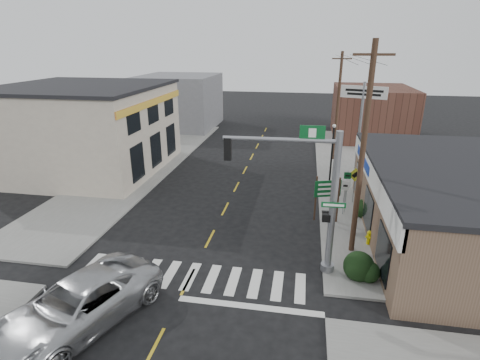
% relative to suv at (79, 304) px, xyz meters
% --- Properties ---
extents(ground, '(140.00, 140.00, 0.00)m').
position_rel_suv_xyz_m(ground, '(3.18, 3.31, -0.91)').
color(ground, black).
rests_on(ground, ground).
extents(sidewalk_right, '(6.00, 38.00, 0.13)m').
position_rel_suv_xyz_m(sidewalk_right, '(12.18, 16.31, -0.84)').
color(sidewalk_right, slate).
rests_on(sidewalk_right, ground).
extents(sidewalk_left, '(6.00, 38.00, 0.13)m').
position_rel_suv_xyz_m(sidewalk_left, '(-5.82, 16.31, -0.84)').
color(sidewalk_left, slate).
rests_on(sidewalk_left, ground).
extents(center_line, '(0.12, 56.00, 0.01)m').
position_rel_suv_xyz_m(center_line, '(3.18, 11.31, -0.90)').
color(center_line, gold).
rests_on(center_line, ground).
extents(crosswalk, '(11.00, 2.20, 0.01)m').
position_rel_suv_xyz_m(crosswalk, '(3.18, 3.71, -0.90)').
color(crosswalk, silver).
rests_on(crosswalk, ground).
extents(left_building, '(12.00, 12.00, 6.80)m').
position_rel_suv_xyz_m(left_building, '(-9.82, 17.31, 2.49)').
color(left_building, '#B3A895').
rests_on(left_building, ground).
extents(bldg_distant_right, '(8.00, 10.00, 5.60)m').
position_rel_suv_xyz_m(bldg_distant_right, '(15.18, 33.31, 1.89)').
color(bldg_distant_right, '#502F24').
rests_on(bldg_distant_right, ground).
extents(bldg_distant_left, '(9.00, 10.00, 6.40)m').
position_rel_suv_xyz_m(bldg_distant_left, '(-7.82, 35.31, 2.29)').
color(bldg_distant_left, slate).
rests_on(bldg_distant_left, ground).
extents(suv, '(5.22, 7.19, 1.82)m').
position_rel_suv_xyz_m(suv, '(0.00, 0.00, 0.00)').
color(suv, '#B1B2B6').
rests_on(suv, ground).
extents(traffic_signal_pole, '(5.38, 0.39, 6.81)m').
position_rel_suv_xyz_m(traffic_signal_pole, '(8.57, 5.12, 3.27)').
color(traffic_signal_pole, gray).
rests_on(traffic_signal_pole, sidewalk_right).
extents(guide_sign, '(1.58, 0.13, 2.77)m').
position_rel_suv_xyz_m(guide_sign, '(9.48, 10.37, 1.01)').
color(guide_sign, '#402B1D').
rests_on(guide_sign, sidewalk_right).
extents(fire_hydrant, '(0.24, 0.24, 0.77)m').
position_rel_suv_xyz_m(fire_hydrant, '(11.63, 7.97, -0.36)').
color(fire_hydrant, '#CCBF09').
rests_on(fire_hydrant, sidewalk_right).
extents(ped_crossing_sign, '(0.93, 0.07, 2.40)m').
position_rel_suv_xyz_m(ped_crossing_sign, '(11.38, 13.54, 0.89)').
color(ped_crossing_sign, gray).
rests_on(ped_crossing_sign, sidewalk_right).
extents(lamp_post, '(0.63, 0.49, 4.81)m').
position_rel_suv_xyz_m(lamp_post, '(9.98, 15.50, 2.02)').
color(lamp_post, black).
rests_on(lamp_post, sidewalk_right).
extents(dance_center_sign, '(3.43, 0.21, 7.28)m').
position_rel_suv_xyz_m(dance_center_sign, '(12.18, 19.54, 4.66)').
color(dance_center_sign, gray).
rests_on(dance_center_sign, sidewalk_right).
extents(bare_tree, '(2.23, 2.23, 4.46)m').
position_rel_suv_xyz_m(bare_tree, '(13.22, 6.85, 2.73)').
color(bare_tree, black).
rests_on(bare_tree, sidewalk_right).
extents(shrub_front, '(1.38, 1.38, 1.04)m').
position_rel_suv_xyz_m(shrub_front, '(10.73, 4.86, -0.26)').
color(shrub_front, black).
rests_on(shrub_front, sidewalk_right).
extents(shrub_back, '(1.21, 1.21, 0.91)m').
position_rel_suv_xyz_m(shrub_back, '(11.84, 11.51, -0.32)').
color(shrub_back, black).
rests_on(shrub_back, sidewalk_right).
extents(utility_pole_near, '(1.77, 0.27, 10.18)m').
position_rel_suv_xyz_m(utility_pole_near, '(10.68, 7.22, 4.44)').
color(utility_pole_near, '#4F3527').
rests_on(utility_pole_near, sidewalk_right).
extents(utility_pole_far, '(1.63, 0.24, 9.36)m').
position_rel_suv_xyz_m(utility_pole_far, '(10.68, 23.54, 4.02)').
color(utility_pole_far, '#3F231A').
rests_on(utility_pole_far, sidewalk_right).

